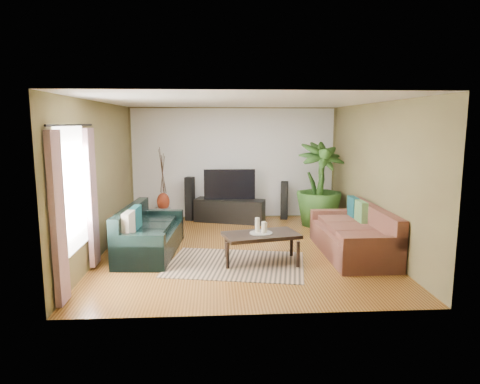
{
  "coord_description": "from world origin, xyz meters",
  "views": [
    {
      "loc": [
        -0.48,
        -7.68,
        2.33
      ],
      "look_at": [
        0.0,
        0.2,
        1.05
      ],
      "focal_mm": 32.0,
      "sensor_mm": 36.0,
      "label": 1
    }
  ],
  "objects": [
    {
      "name": "candle_short",
      "position": [
        0.36,
        -0.71,
        0.6
      ],
      "size": [
        0.08,
        0.08,
        0.16
      ],
      "primitive_type": "cylinder",
      "color": "beige",
      "rests_on": "candle_tray"
    },
    {
      "name": "floor",
      "position": [
        0.0,
        0.0,
        0.0
      ],
      "size": [
        5.5,
        5.5,
        0.0
      ],
      "primitive_type": "plane",
      "color": "#975F27",
      "rests_on": "ground"
    },
    {
      "name": "plant_pot",
      "position": [
        1.9,
        1.79,
        0.14
      ],
      "size": [
        0.35,
        0.35,
        0.27
      ],
      "primitive_type": "cylinder",
      "color": "black",
      "rests_on": "floor"
    },
    {
      "name": "backwall_panel",
      "position": [
        0.0,
        2.74,
        1.35
      ],
      "size": [
        4.9,
        0.0,
        4.9
      ],
      "primitive_type": "plane",
      "rotation": [
        1.57,
        0.0,
        0.0
      ],
      "color": "white",
      "rests_on": "ground"
    },
    {
      "name": "speaker_right",
      "position": [
        1.22,
        2.49,
        0.46
      ],
      "size": [
        0.21,
        0.22,
        0.93
      ],
      "primitive_type": "cube",
      "rotation": [
        0.0,
        0.0,
        -0.24
      ],
      "color": "black",
      "rests_on": "floor"
    },
    {
      "name": "curtain_far",
      "position": [
        -2.43,
        -0.85,
        1.15
      ],
      "size": [
        0.08,
        0.35,
        2.2
      ],
      "primitive_type": "cube",
      "color": "gray",
      "rests_on": "ground"
    },
    {
      "name": "wall_back",
      "position": [
        0.0,
        2.75,
        1.35
      ],
      "size": [
        5.0,
        0.0,
        5.0
      ],
      "primitive_type": "plane",
      "rotation": [
        1.57,
        0.0,
        0.0
      ],
      "color": "olive",
      "rests_on": "ground"
    },
    {
      "name": "wall_left",
      "position": [
        -2.5,
        0.0,
        1.35
      ],
      "size": [
        0.0,
        5.5,
        5.5
      ],
      "primitive_type": "plane",
      "rotation": [
        1.57,
        0.0,
        1.57
      ],
      "color": "olive",
      "rests_on": "ground"
    },
    {
      "name": "wall_right",
      "position": [
        2.5,
        0.0,
        1.35
      ],
      "size": [
        0.0,
        5.5,
        5.5
      ],
      "primitive_type": "plane",
      "rotation": [
        1.57,
        0.0,
        -1.57
      ],
      "color": "olive",
      "rests_on": "ground"
    },
    {
      "name": "side_table",
      "position": [
        -2.25,
        0.49,
        0.27
      ],
      "size": [
        0.53,
        0.53,
        0.54
      ],
      "primitive_type": "cube",
      "rotation": [
        0.0,
        0.0,
        -0.05
      ],
      "color": "#915C2F",
      "rests_on": "floor"
    },
    {
      "name": "sofa_right",
      "position": [
        1.97,
        -0.4,
        0.42
      ],
      "size": [
        1.01,
        2.24,
        0.85
      ],
      "primitive_type": "cube",
      "rotation": [
        0.0,
        0.0,
        -1.57
      ],
      "color": "brown",
      "rests_on": "floor"
    },
    {
      "name": "area_rug",
      "position": [
        -0.13,
        -0.86,
        0.01
      ],
      "size": [
        2.49,
        1.98,
        0.01
      ],
      "primitive_type": "cube",
      "rotation": [
        0.0,
        0.0,
        -0.19
      ],
      "color": "tan",
      "rests_on": "floor"
    },
    {
      "name": "ceiling",
      "position": [
        0.0,
        0.0,
        2.7
      ],
      "size": [
        5.5,
        5.5,
        0.0
      ],
      "primitive_type": "plane",
      "rotation": [
        3.14,
        0.0,
        0.0
      ],
      "color": "white",
      "rests_on": "ground"
    },
    {
      "name": "television",
      "position": [
        -0.12,
        2.27,
        0.9
      ],
      "size": [
        1.2,
        0.07,
        0.71
      ],
      "primitive_type": "cube",
      "color": "black",
      "rests_on": "tv_stand"
    },
    {
      "name": "tv_stand",
      "position": [
        -0.12,
        2.25,
        0.27
      ],
      "size": [
        1.71,
        0.96,
        0.55
      ],
      "primitive_type": "cube",
      "rotation": [
        0.0,
        0.0,
        -0.3
      ],
      "color": "black",
      "rests_on": "floor"
    },
    {
      "name": "wall_front",
      "position": [
        0.0,
        -2.75,
        1.35
      ],
      "size": [
        5.0,
        0.0,
        5.0
      ],
      "primitive_type": "plane",
      "rotation": [
        -1.57,
        0.0,
        0.0
      ],
      "color": "olive",
      "rests_on": "ground"
    },
    {
      "name": "candle_mid",
      "position": [
        0.33,
        -0.81,
        0.61
      ],
      "size": [
        0.08,
        0.08,
        0.19
      ],
      "primitive_type": "cylinder",
      "color": "#F1E5CC",
      "rests_on": "candle_tray"
    },
    {
      "name": "window_pane",
      "position": [
        -2.48,
        -1.6,
        1.4
      ],
      "size": [
        0.0,
        1.8,
        1.8
      ],
      "primitive_type": "plane",
      "rotation": [
        1.57,
        0.0,
        1.57
      ],
      "color": "white",
      "rests_on": "ground"
    },
    {
      "name": "potted_plant",
      "position": [
        1.9,
        1.79,
        0.95
      ],
      "size": [
        1.31,
        1.31,
        1.9
      ],
      "primitive_type": "imported",
      "rotation": [
        0.0,
        0.0,
        0.28
      ],
      "color": "#284F1A",
      "rests_on": "floor"
    },
    {
      "name": "speaker_left",
      "position": [
        -1.07,
        2.5,
        0.52
      ],
      "size": [
        0.25,
        0.26,
        1.05
      ],
      "primitive_type": "cube",
      "rotation": [
        0.0,
        0.0,
        -0.35
      ],
      "color": "black",
      "rests_on": "floor"
    },
    {
      "name": "curtain_rod",
      "position": [
        -2.43,
        -1.6,
        2.3
      ],
      "size": [
        0.03,
        1.9,
        0.03
      ],
      "primitive_type": "cylinder",
      "rotation": [
        1.57,
        0.0,
        0.0
      ],
      "color": "black",
      "rests_on": "ground"
    },
    {
      "name": "candle_tray",
      "position": [
        0.29,
        -0.77,
        0.51
      ],
      "size": [
        0.38,
        0.38,
        0.02
      ],
      "primitive_type": "cylinder",
      "color": "gray",
      "rests_on": "coffee_table"
    },
    {
      "name": "curtain_near",
      "position": [
        -2.43,
        -2.35,
        1.15
      ],
      "size": [
        0.08,
        0.35,
        2.2
      ],
      "primitive_type": "cube",
      "color": "gray",
      "rests_on": "ground"
    },
    {
      "name": "sofa_left",
      "position": [
        -1.63,
        -0.14,
        0.42
      ],
      "size": [
        1.03,
        2.11,
        0.85
      ],
      "primitive_type": "cube",
      "rotation": [
        0.0,
        0.0,
        1.49
      ],
      "color": "black",
      "rests_on": "floor"
    },
    {
      "name": "vase",
      "position": [
        -1.69,
        2.38,
        0.48
      ],
      "size": [
        0.3,
        0.3,
        0.42
      ],
      "primitive_type": "ellipsoid",
      "color": "maroon",
      "rests_on": "pedestal"
    },
    {
      "name": "pedestal",
      "position": [
        -1.69,
        2.38,
        0.17
      ],
      "size": [
        0.4,
        0.4,
        0.33
      ],
      "primitive_type": "cube",
      "rotation": [
        0.0,
        0.0,
        0.25
      ],
      "color": "gray",
      "rests_on": "floor"
    },
    {
      "name": "coffee_table",
      "position": [
        0.29,
        -0.77,
        0.25
      ],
      "size": [
        1.35,
        0.93,
        0.5
      ],
      "primitive_type": "cube",
      "rotation": [
        0.0,
        0.0,
        0.23
      ],
      "color": "black",
      "rests_on": "floor"
    },
    {
      "name": "candle_tall",
      "position": [
        0.23,
        -0.74,
        0.64
      ],
      "size": [
        0.08,
        0.08,
        0.25
      ],
      "primitive_type": "cylinder",
      "color": "beige",
      "rests_on": "candle_tray"
    }
  ]
}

